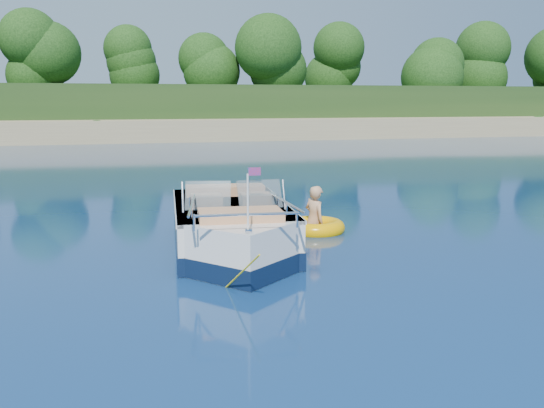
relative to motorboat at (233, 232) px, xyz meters
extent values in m
plane|color=#091D42|center=(2.81, -3.69, -0.39)|extent=(160.00, 160.00, 0.00)
cube|color=#938055|center=(2.81, 34.31, 0.11)|extent=(170.00, 8.00, 2.00)
cube|color=#1A3716|center=(2.81, 61.31, 0.61)|extent=(170.00, 56.00, 6.00)
cylinder|color=#332011|center=(2.81, 38.31, 2.91)|extent=(0.44, 0.44, 3.60)
sphere|color=black|center=(2.81, 38.31, 6.33)|extent=(5.94, 5.94, 5.94)
cylinder|color=#332011|center=(22.81, 36.31, 2.41)|extent=(0.44, 0.44, 2.60)
sphere|color=black|center=(22.81, 36.31, 4.88)|extent=(4.29, 4.29, 4.29)
cube|color=silver|center=(0.04, 0.40, -0.07)|extent=(2.48, 4.17, 1.11)
cube|color=silver|center=(-0.14, -1.48, -0.07)|extent=(2.10, 2.10, 1.11)
cube|color=black|center=(0.04, 0.40, -0.22)|extent=(2.52, 4.22, 0.32)
cube|color=black|center=(-0.14, -1.48, -0.22)|extent=(2.14, 2.14, 0.32)
cube|color=tan|center=(0.07, 0.72, 0.24)|extent=(1.95, 2.94, 0.11)
cube|color=silver|center=(0.04, 0.40, 0.46)|extent=(2.53, 4.18, 0.06)
cube|color=black|center=(0.25, 2.58, -0.02)|extent=(0.61, 0.42, 0.95)
cube|color=#8C9EA5|center=(-0.50, -0.29, 0.76)|extent=(0.87, 0.46, 0.51)
cube|color=#8C9EA5|center=(0.44, -0.38, 0.76)|extent=(0.83, 0.31, 0.51)
cube|color=tan|center=(-0.46, 0.19, 0.49)|extent=(0.63, 0.63, 0.42)
cube|color=tan|center=(0.49, 0.09, 0.49)|extent=(0.63, 0.63, 0.42)
cube|color=tan|center=(0.14, 1.45, 0.49)|extent=(1.69, 0.74, 0.40)
cube|color=tan|center=(-0.12, -1.28, 0.47)|extent=(1.46, 0.92, 0.36)
cylinder|color=silver|center=(-0.22, -2.28, 0.94)|extent=(0.03, 0.03, 0.90)
cube|color=red|center=(0.35, -0.37, 1.18)|extent=(0.23, 0.04, 0.15)
cube|color=silver|center=(-0.22, -2.33, 0.52)|extent=(0.11, 0.07, 0.05)
cylinder|color=yellow|center=(-0.42, -2.68, -0.02)|extent=(0.31, 1.11, 0.81)
torus|color=#FDAC00|center=(2.12, 1.30, -0.30)|extent=(1.49, 1.49, 0.35)
torus|color=red|center=(2.12, 1.30, -0.28)|extent=(1.22, 1.22, 0.12)
imported|color=tan|center=(2.07, 1.31, -0.39)|extent=(0.66, 0.92, 1.66)
camera|label=1|loc=(-2.23, -11.05, 2.47)|focal=40.00mm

